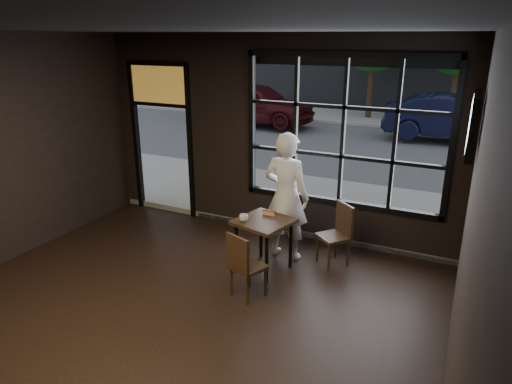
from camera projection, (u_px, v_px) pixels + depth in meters
The scene contains 17 objects.
floor at pixel (132, 351), 4.82m from camera, with size 6.00×7.00×0.02m, color black.
ceiling at pixel (97, 28), 3.77m from camera, with size 6.00×7.00×0.02m, color black.
wall_right at pixel (461, 280), 3.06m from camera, with size 0.04×7.00×3.20m, color black.
window_frame at pixel (343, 132), 6.72m from camera, with size 3.06×0.12×2.28m, color black.
stained_transom at pixel (159, 84), 7.90m from camera, with size 1.20×0.06×0.70m, color orange.
street_asphalt at pixel (421, 96), 25.25m from camera, with size 60.00×41.00×0.04m, color #545456.
cafe_table at pixel (264, 245), 6.39m from camera, with size 0.70×0.70×0.75m, color black.
chair_near at pixel (248, 265), 5.70m from camera, with size 0.38×0.38×0.88m, color black.
chair_window at pixel (333, 235), 6.51m from camera, with size 0.39×0.39×0.90m, color black.
man at pixel (286, 197), 6.58m from camera, with size 0.69×0.45×1.90m, color white.
hotdog at pixel (269, 213), 6.44m from camera, with size 0.20×0.08×0.06m, color tan, non-canonical shape.
cup at pixel (244, 218), 6.21m from camera, with size 0.12×0.12×0.10m, color silver.
tv at pixel (475, 123), 4.86m from camera, with size 0.12×1.10×0.64m, color black.
navy_car at pixel (454, 118), 13.87m from camera, with size 1.43×4.11×1.36m, color black.
maroon_car at pixel (255, 103), 16.46m from camera, with size 1.73×4.29×1.46m, color #3D0B0F.
tree_left at pixel (374, 37), 16.96m from camera, with size 2.58×2.58×4.40m.
tree_right at pixel (461, 38), 15.76m from camera, with size 2.55×2.55×4.35m.
Camera 1 is at (2.93, -3.04, 3.16)m, focal length 32.00 mm.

